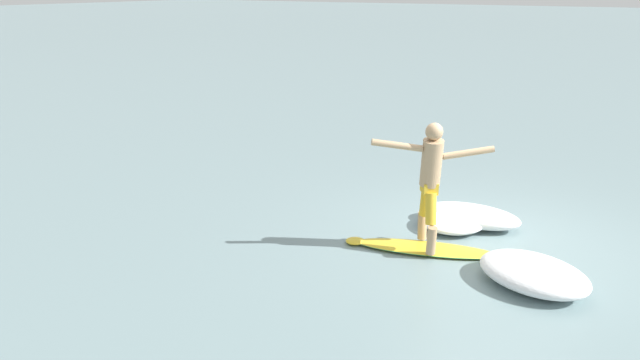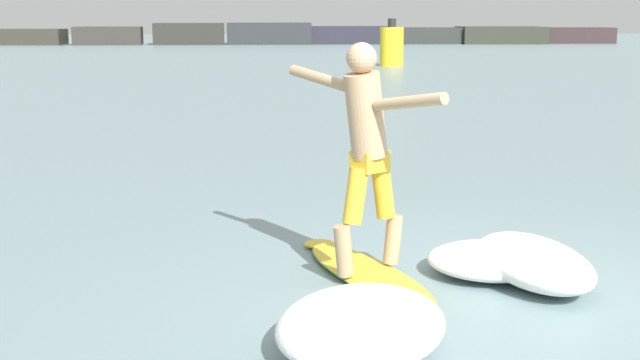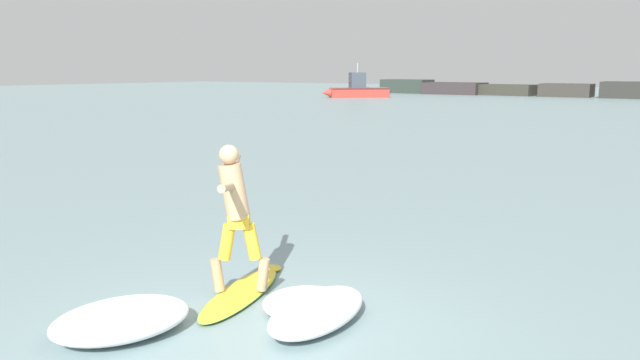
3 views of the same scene
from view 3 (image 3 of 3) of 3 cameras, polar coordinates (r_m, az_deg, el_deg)
ground_plane at (r=6.86m, az=-5.70°, el=-13.62°), size 200.00×200.00×0.00m
surfboard at (r=7.88m, az=-7.16°, el=-10.15°), size 1.10×2.19×0.20m
surfer at (r=7.55m, az=-7.77°, el=-2.38°), size 1.06×1.40×1.81m
fishing_boat_near_jetty at (r=62.26m, az=3.41°, el=8.24°), size 5.91×5.56×3.33m
wave_foam_at_tail at (r=7.24m, az=-1.14°, el=-11.25°), size 1.19×1.17×0.24m
wave_foam_at_nose at (r=6.92m, az=-0.24°, el=-11.93°), size 0.87×1.60×0.31m
wave_foam_beside at (r=7.01m, az=-17.72°, el=-12.04°), size 1.48×1.72×0.33m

